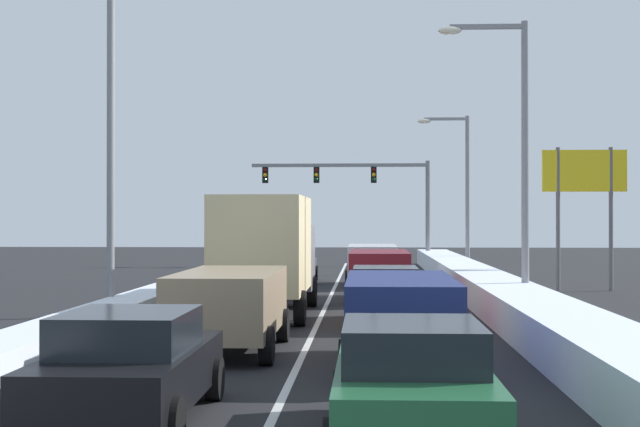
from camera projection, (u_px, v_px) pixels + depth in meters
The scene contains 19 objects.
ground_plane at pixel (319, 321), 25.30m from camera, with size 132.27×132.27×0.00m, color black.
lane_stripe_between_right_lane_and_center_lane at pixel (327, 304), 30.38m from camera, with size 0.14×55.96×0.01m, color silver.
snow_bank_right_shoulder at pixel (492, 291), 30.12m from camera, with size 1.79×55.96×0.88m, color silver.
snow_bank_left_shoulder at pixel (165, 295), 30.65m from camera, with size 1.32×55.96×0.56m, color silver.
sedan_green_right_lane_nearest at pixel (412, 383), 11.35m from camera, with size 2.00×4.50×1.51m.
suv_navy_right_lane_second at pixel (400, 313), 17.33m from camera, with size 2.16×4.90×1.67m.
sedan_red_right_lane_third at pixel (385, 295), 24.43m from camera, with size 2.00×4.50×1.51m.
suv_maroon_right_lane_fourth at pixel (379, 271), 31.62m from camera, with size 2.16×4.90×1.67m.
suv_silver_right_lane_fifth at pixel (372, 261), 38.63m from camera, with size 2.16×4.90×1.67m.
sedan_black_center_lane_nearest at pixel (130, 366), 12.70m from camera, with size 2.00×4.50×1.51m.
suv_tan_center_lane_second at pixel (229, 303), 19.39m from camera, with size 2.16×4.90×1.67m.
box_truck_center_lane_third at pixel (266, 249), 26.60m from camera, with size 2.53×7.20×3.36m.
suv_white_center_lane_fourth at pixel (278, 267), 34.28m from camera, with size 2.16×4.90×1.67m.
sedan_charcoal_center_lane_fifth at pixel (293, 265), 40.64m from camera, with size 2.00×4.50×1.51m.
traffic_light_gantry at pixel (365, 186), 55.75m from camera, with size 10.60×0.47×6.20m.
street_lamp_right_near at pixel (513, 139), 27.60m from camera, with size 2.66×0.36×8.56m.
street_lamp_right_mid at pixel (460, 179), 47.89m from camera, with size 2.66×0.36×8.01m.
street_lamp_left_mid at pixel (122, 119), 26.55m from camera, with size 2.66×0.36×9.47m.
roadside_sign_right at pixel (584, 186), 35.99m from camera, with size 3.20×0.16×5.50m.
Camera 1 is at (1.30, -4.94, 2.75)m, focal length 52.84 mm.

